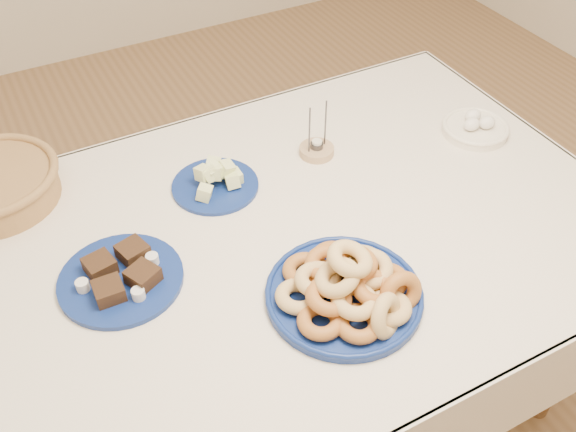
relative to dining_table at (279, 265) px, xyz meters
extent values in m
plane|color=olive|center=(0.00, 0.00, -0.64)|extent=(5.00, 5.00, 0.00)
cylinder|color=brown|center=(0.70, 0.40, -0.28)|extent=(0.06, 0.06, 0.72)
cylinder|color=brown|center=(0.70, -0.40, -0.28)|extent=(0.06, 0.06, 0.72)
cube|color=#F0E2CF|center=(0.00, 0.00, 0.10)|extent=(1.70, 1.10, 0.02)
cube|color=#F0E2CF|center=(0.00, 0.55, -0.03)|extent=(1.70, 0.01, 0.28)
cube|color=#F0E2CF|center=(0.85, 0.00, -0.03)|extent=(0.01, 1.10, 0.28)
cylinder|color=navy|center=(0.03, -0.24, 0.11)|extent=(0.44, 0.44, 0.02)
torus|color=navy|center=(0.03, -0.24, 0.12)|extent=(0.44, 0.44, 0.01)
torus|color=tan|center=(0.11, -0.20, 0.14)|extent=(0.11, 0.11, 0.04)
torus|color=#925120|center=(0.06, -0.15, 0.14)|extent=(0.13, 0.13, 0.03)
torus|color=#925120|center=(-0.02, -0.16, 0.14)|extent=(0.13, 0.13, 0.04)
torus|color=tan|center=(-0.06, -0.21, 0.14)|extent=(0.13, 0.12, 0.04)
torus|color=#925120|center=(-0.05, -0.29, 0.14)|extent=(0.10, 0.10, 0.03)
torus|color=#925120|center=(0.01, -0.33, 0.14)|extent=(0.11, 0.11, 0.03)
torus|color=tan|center=(0.09, -0.33, 0.14)|extent=(0.13, 0.13, 0.04)
torus|color=#925120|center=(0.12, -0.26, 0.14)|extent=(0.14, 0.14, 0.04)
torus|color=tan|center=(0.07, -0.20, 0.17)|extent=(0.11, 0.11, 0.04)
torus|color=#925120|center=(0.02, -0.18, 0.17)|extent=(0.13, 0.12, 0.05)
torus|color=tan|center=(-0.02, -0.21, 0.17)|extent=(0.13, 0.13, 0.04)
torus|color=#925120|center=(-0.02, -0.27, 0.17)|extent=(0.14, 0.14, 0.05)
torus|color=tan|center=(0.02, -0.30, 0.17)|extent=(0.13, 0.13, 0.04)
torus|color=#925120|center=(0.07, -0.29, 0.17)|extent=(0.14, 0.14, 0.06)
torus|color=tan|center=(0.10, -0.24, 0.17)|extent=(0.14, 0.14, 0.05)
torus|color=#925120|center=(0.06, -0.23, 0.20)|extent=(0.11, 0.10, 0.05)
torus|color=tan|center=(0.01, -0.25, 0.20)|extent=(0.13, 0.13, 0.07)
torus|color=tan|center=(0.04, -0.24, 0.23)|extent=(0.14, 0.14, 0.06)
torus|color=tan|center=(0.06, -0.35, 0.15)|extent=(0.11, 0.10, 0.10)
torus|color=#925120|center=(0.12, -0.32, 0.15)|extent=(0.10, 0.07, 0.10)
cylinder|color=navy|center=(-0.06, 0.23, 0.11)|extent=(0.28, 0.28, 0.01)
cube|color=#D3E08E|center=(-0.03, 0.22, 0.16)|extent=(0.05, 0.05, 0.05)
cube|color=#D3E08E|center=(-0.08, 0.23, 0.16)|extent=(0.04, 0.04, 0.05)
cube|color=#D3E08E|center=(-0.02, 0.21, 0.13)|extent=(0.04, 0.04, 0.04)
cube|color=#D3E08E|center=(-0.11, 0.19, 0.13)|extent=(0.05, 0.05, 0.04)
cube|color=#D3E08E|center=(-0.09, 0.23, 0.16)|extent=(0.04, 0.05, 0.04)
cube|color=#D3E08E|center=(-0.04, 0.25, 0.13)|extent=(0.05, 0.05, 0.04)
cube|color=#D3E08E|center=(-0.03, 0.20, 0.13)|extent=(0.04, 0.05, 0.05)
cube|color=#D3E08E|center=(-0.06, 0.22, 0.16)|extent=(0.05, 0.05, 0.04)
cube|color=#D3E08E|center=(-0.06, 0.23, 0.16)|extent=(0.04, 0.04, 0.05)
cube|color=#D3E08E|center=(-0.06, 0.25, 0.16)|extent=(0.05, 0.05, 0.04)
cube|color=#D3E08E|center=(-0.06, 0.23, 0.16)|extent=(0.04, 0.04, 0.04)
cube|color=#D3E08E|center=(-0.05, 0.24, 0.16)|extent=(0.04, 0.04, 0.04)
cylinder|color=navy|center=(-0.37, 0.03, 0.11)|extent=(0.33, 0.33, 0.01)
cube|color=black|center=(-0.41, -0.01, 0.14)|extent=(0.06, 0.06, 0.04)
cube|color=black|center=(-0.33, 0.00, 0.14)|extent=(0.08, 0.08, 0.04)
cube|color=black|center=(-0.41, 0.07, 0.14)|extent=(0.07, 0.07, 0.04)
cube|color=black|center=(-0.33, 0.08, 0.14)|extent=(0.07, 0.07, 0.04)
cylinder|color=silver|center=(-0.45, 0.03, 0.13)|extent=(0.03, 0.03, 0.02)
cylinder|color=silver|center=(-0.36, -0.04, 0.13)|extent=(0.03, 0.03, 0.02)
cylinder|color=silver|center=(-0.30, 0.04, 0.13)|extent=(0.03, 0.03, 0.02)
cylinder|color=tan|center=(0.24, 0.23, 0.12)|extent=(0.11, 0.11, 0.02)
cylinder|color=#444449|center=(0.24, 0.23, 0.14)|extent=(0.04, 0.04, 0.01)
cylinder|color=silver|center=(0.24, 0.23, 0.15)|extent=(0.03, 0.03, 0.01)
cylinder|color=#444449|center=(0.21, 0.23, 0.20)|extent=(0.01, 0.01, 0.14)
cylinder|color=#444449|center=(0.26, 0.23, 0.20)|extent=(0.01, 0.01, 0.14)
cylinder|color=white|center=(0.68, 0.10, 0.12)|extent=(0.19, 0.19, 0.02)
torus|color=white|center=(0.68, 0.10, 0.13)|extent=(0.20, 0.20, 0.01)
ellipsoid|color=white|center=(0.66, 0.10, 0.15)|extent=(0.05, 0.04, 0.04)
ellipsoid|color=white|center=(0.70, 0.08, 0.15)|extent=(0.05, 0.04, 0.04)
ellipsoid|color=white|center=(0.69, 0.13, 0.15)|extent=(0.05, 0.04, 0.04)
camera|label=1|loc=(-0.49, -0.97, 1.17)|focal=40.00mm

